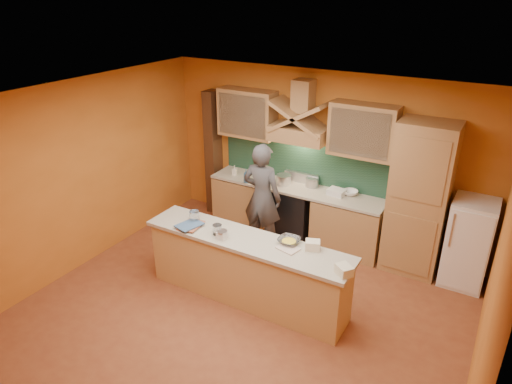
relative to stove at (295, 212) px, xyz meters
The scene contains 36 objects.
floor 2.27m from the stove, 82.23° to the right, with size 5.50×5.00×0.01m, color brown.
ceiling 3.23m from the stove, 82.23° to the right, with size 5.50×5.00×0.01m, color white.
wall_back 1.04m from the stove, 45.00° to the left, with size 5.50×0.02×2.80m, color #C36D26.
wall_front 4.80m from the stove, 86.35° to the right, with size 5.50×0.02×2.80m, color #C36D26.
wall_left 3.43m from the stove, 138.08° to the right, with size 0.02×5.00×2.80m, color #C36D26.
wall_right 3.88m from the stove, 35.80° to the right, with size 0.02×5.00×2.80m, color #C36D26.
base_cabinet_left 0.95m from the stove, behind, with size 1.10×0.60×0.86m, color #AF8050.
base_cabinet_right 0.95m from the stove, ahead, with size 1.10×0.60×0.86m, color #AF8050.
counter_top 0.45m from the stove, behind, with size 3.00×0.62×0.04m, color #B3AA97.
stove is the anchor object (origin of this frame).
backsplash 0.85m from the stove, 90.00° to the left, with size 3.00×0.03×0.70m, color #1A3B2B.
range_hood 1.37m from the stove, 90.00° to the left, with size 0.92×0.50×0.24m, color #AF8050.
hood_chimney 1.96m from the stove, 90.00° to the left, with size 0.30×0.30×0.50m, color #AF8050.
upper_cabinet_left 1.85m from the stove, behind, with size 1.00×0.35×0.80m, color #AF8050.
upper_cabinet_right 1.85m from the stove, ahead, with size 1.00×0.35×0.80m, color #AF8050.
pantry_column 2.07m from the stove, ahead, with size 0.80×0.60×2.30m, color #AF8050.
fridge 2.71m from the stove, ahead, with size 0.58×0.60×1.30m, color white.
trim_column_left 1.89m from the stove, behind, with size 0.20×0.30×2.30m, color #472816.
island_body 1.91m from the stove, 83.99° to the right, with size 2.80×0.55×0.88m, color tan.
island_top 1.97m from the stove, 83.99° to the right, with size 2.90×0.62×0.05m, color #B3AA97.
person 0.80m from the stove, 117.14° to the right, with size 0.65×0.43×1.79m, color #4C4C51.
pot_large 0.58m from the stove, behind, with size 0.24×0.24×0.18m, color silver.
pot_small 0.59m from the stove, 34.46° to the left, with size 0.22×0.22×0.15m, color #B0AFB6.
soap_bottle_a 1.28m from the stove, behind, with size 0.08×0.08×0.17m, color silver.
soap_bottle_b 1.03m from the stove, 162.11° to the right, with size 0.09×0.09×0.24m, color #33618E.
bowl_back 1.04m from the stove, ahead, with size 0.24×0.24×0.08m, color white.
dish_rack 0.87m from the stove, ahead, with size 0.26×0.21×0.09m, color white.
book_lower 2.21m from the stove, 110.36° to the right, with size 0.26×0.35×0.03m, color #A6593B.
book_upper 2.20m from the stove, 110.61° to the right, with size 0.25×0.35×0.03m, color #3E5D88.
jar_large 2.07m from the stove, 109.35° to the right, with size 0.14×0.14×0.17m, color white.
jar_small 2.08m from the stove, 95.62° to the right, with size 0.12×0.12×0.14m, color silver.
kitchen_scale 2.13m from the stove, 92.01° to the right, with size 0.12×0.12×0.10m, color white.
mixing_bowl 1.95m from the stove, 67.05° to the right, with size 0.28×0.28×0.07m, color silver.
cloth 2.08m from the stove, 67.11° to the right, with size 0.27×0.20×0.02m, color beige.
grocery_bag_a 2.08m from the stove, 58.40° to the right, with size 0.18×0.14×0.12m, color beige.
grocery_bag_b 2.63m from the stove, 52.13° to the right, with size 0.19×0.15×0.12m, color beige.
Camera 1 is at (2.60, -4.10, 3.95)m, focal length 32.00 mm.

